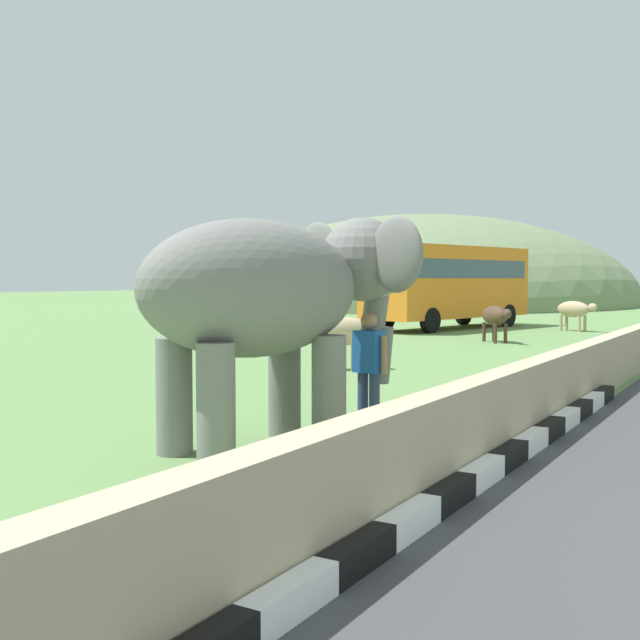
{
  "coord_description": "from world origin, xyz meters",
  "views": [
    {
      "loc": [
        -6.55,
        1.67,
        2.11
      ],
      "look_at": [
        1.79,
        6.64,
        1.6
      ],
      "focal_mm": 43.51,
      "sensor_mm": 36.0,
      "label": 1
    }
  ],
  "objects_px": {
    "elephant": "(276,292)",
    "bus_orange": "(449,280)",
    "cow_far": "(574,310)",
    "cow_near": "(342,332)",
    "cow_mid": "(495,316)",
    "person_handler": "(369,365)"
  },
  "relations": [
    {
      "from": "elephant",
      "to": "bus_orange",
      "type": "relative_size",
      "value": 0.44
    },
    {
      "from": "elephant",
      "to": "cow_far",
      "type": "xyz_separation_m",
      "value": [
        24.24,
        1.75,
        -1.08
      ]
    },
    {
      "from": "cow_near",
      "to": "cow_far",
      "type": "xyz_separation_m",
      "value": [
        16.56,
        -1.58,
        0.0
      ]
    },
    {
      "from": "cow_mid",
      "to": "cow_near",
      "type": "bearing_deg",
      "value": 176.32
    },
    {
      "from": "bus_orange",
      "to": "elephant",
      "type": "bearing_deg",
      "value": -163.74
    },
    {
      "from": "bus_orange",
      "to": "cow_far",
      "type": "xyz_separation_m",
      "value": [
        1.02,
        -5.02,
        -1.21
      ]
    },
    {
      "from": "elephant",
      "to": "cow_mid",
      "type": "height_order",
      "value": "elephant"
    },
    {
      "from": "person_handler",
      "to": "cow_mid",
      "type": "relative_size",
      "value": 0.99
    },
    {
      "from": "person_handler",
      "to": "bus_orange",
      "type": "distance_m",
      "value": 23.02
    },
    {
      "from": "cow_mid",
      "to": "cow_far",
      "type": "height_order",
      "value": "same"
    },
    {
      "from": "cow_far",
      "to": "bus_orange",
      "type": "bearing_deg",
      "value": 101.5
    },
    {
      "from": "person_handler",
      "to": "cow_near",
      "type": "height_order",
      "value": "person_handler"
    },
    {
      "from": "cow_near",
      "to": "cow_far",
      "type": "bearing_deg",
      "value": -5.46
    },
    {
      "from": "bus_orange",
      "to": "cow_far",
      "type": "relative_size",
      "value": 4.95
    },
    {
      "from": "person_handler",
      "to": "cow_far",
      "type": "xyz_separation_m",
      "value": [
        22.8,
        2.32,
        -0.06
      ]
    },
    {
      "from": "elephant",
      "to": "cow_mid",
      "type": "bearing_deg",
      "value": 9.05
    },
    {
      "from": "elephant",
      "to": "cow_near",
      "type": "xyz_separation_m",
      "value": [
        7.69,
        3.34,
        -1.08
      ]
    },
    {
      "from": "cow_near",
      "to": "cow_mid",
      "type": "relative_size",
      "value": 1.01
    },
    {
      "from": "cow_mid",
      "to": "cow_far",
      "type": "relative_size",
      "value": 0.89
    },
    {
      "from": "cow_near",
      "to": "elephant",
      "type": "bearing_deg",
      "value": -156.53
    },
    {
      "from": "cow_near",
      "to": "cow_far",
      "type": "relative_size",
      "value": 0.9
    },
    {
      "from": "cow_mid",
      "to": "cow_far",
      "type": "distance_m",
      "value": 7.17
    }
  ]
}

